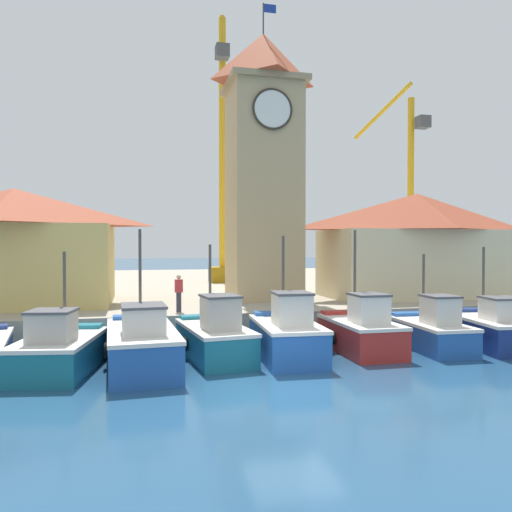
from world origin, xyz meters
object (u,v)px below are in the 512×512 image
(fishing_boat_mid_left, at_px, (142,344))
(dock_worker_near_tower, at_px, (179,292))
(fishing_boat_right_outer, at_px, (431,331))
(fishing_boat_far_right, at_px, (491,329))
(fishing_boat_left_inner, at_px, (59,350))
(clock_tower, at_px, (263,160))
(fishing_boat_mid_right, at_px, (287,335))
(fishing_boat_right_inner, at_px, (361,331))
(port_crane_far, at_px, (409,209))
(warehouse_left, at_px, (14,245))
(warehouse_right, at_px, (417,244))
(fishing_boat_center, at_px, (215,337))
(port_crane_near, at_px, (223,179))

(fishing_boat_mid_left, bearing_deg, dock_worker_near_tower, 72.77)
(fishing_boat_right_outer, relative_size, fishing_boat_far_right, 0.93)
(fishing_boat_left_inner, xyz_separation_m, clock_tower, (8.97, 9.42, 7.84))
(fishing_boat_far_right, bearing_deg, clock_tower, 126.64)
(fishing_boat_mid_right, distance_m, fishing_boat_right_inner, 3.07)
(port_crane_far, distance_m, dock_worker_near_tower, 27.79)
(fishing_boat_right_outer, bearing_deg, dock_worker_near_tower, 153.21)
(fishing_boat_left_inner, distance_m, fishing_boat_mid_left, 2.52)
(warehouse_left, distance_m, warehouse_right, 21.16)
(fishing_boat_far_right, xyz_separation_m, clock_tower, (-6.85, 9.21, 7.83))
(fishing_boat_far_right, bearing_deg, fishing_boat_right_inner, 175.62)
(clock_tower, distance_m, warehouse_left, 13.23)
(clock_tower, xyz_separation_m, dock_worker_near_tower, (-4.86, -4.34, -6.59))
(warehouse_right, height_order, dock_worker_near_tower, warehouse_right)
(clock_tower, distance_m, port_crane_far, 20.83)
(fishing_boat_mid_right, height_order, warehouse_right, warehouse_right)
(fishing_boat_left_inner, height_order, fishing_boat_right_inner, fishing_boat_right_inner)
(fishing_boat_far_right, xyz_separation_m, dock_worker_near_tower, (-11.71, 4.87, 1.24))
(warehouse_left, bearing_deg, fishing_boat_left_inner, -70.60)
(fishing_boat_right_inner, relative_size, fishing_boat_far_right, 1.02)
(port_crane_far, bearing_deg, fishing_boat_center, -133.07)
(fishing_boat_left_inner, relative_size, fishing_boat_right_outer, 1.04)
(warehouse_right, relative_size, port_crane_far, 0.62)
(dock_worker_near_tower, bearing_deg, port_crane_far, 39.32)
(fishing_boat_right_outer, height_order, warehouse_left, warehouse_left)
(fishing_boat_mid_left, xyz_separation_m, warehouse_left, (-5.96, 9.88, 3.22))
(fishing_boat_right_inner, relative_size, fishing_boat_right_outer, 1.10)
(fishing_boat_mid_left, xyz_separation_m, fishing_boat_mid_right, (4.96, 0.23, 0.05))
(dock_worker_near_tower, bearing_deg, port_crane_near, 74.39)
(fishing_boat_center, relative_size, clock_tower, 0.29)
(warehouse_right, height_order, port_crane_far, port_crane_far)
(fishing_boat_mid_right, relative_size, warehouse_left, 0.46)
(fishing_boat_mid_right, relative_size, fishing_boat_far_right, 0.98)
(fishing_boat_mid_left, distance_m, warehouse_right, 17.81)
(port_crane_near, relative_size, dock_worker_near_tower, 12.90)
(fishing_boat_mid_left, height_order, dock_worker_near_tower, fishing_boat_mid_left)
(clock_tower, height_order, dock_worker_near_tower, clock_tower)
(fishing_boat_right_outer, height_order, clock_tower, clock_tower)
(fishing_boat_left_inner, bearing_deg, port_crane_far, 41.57)
(fishing_boat_mid_left, height_order, fishing_boat_right_outer, fishing_boat_mid_left)
(fishing_boat_right_inner, xyz_separation_m, fishing_boat_far_right, (5.31, -0.41, -0.05))
(clock_tower, bearing_deg, fishing_boat_far_right, -53.36)
(fishing_boat_right_inner, xyz_separation_m, port_crane_far, (14.72, 21.76, 6.43))
(fishing_boat_right_outer, bearing_deg, fishing_boat_mid_right, -177.11)
(clock_tower, distance_m, port_crane_near, 12.85)
(fishing_boat_right_outer, distance_m, fishing_boat_far_right, 2.51)
(clock_tower, relative_size, port_crane_near, 0.76)
(fishing_boat_far_right, relative_size, dock_worker_near_tower, 2.77)
(warehouse_left, bearing_deg, fishing_boat_mid_right, -41.44)
(fishing_boat_right_outer, height_order, warehouse_right, warehouse_right)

